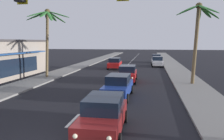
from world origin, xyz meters
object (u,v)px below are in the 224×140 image
at_px(palm_left_third, 47,24).
at_px(palm_right_second, 198,24).
at_px(sedan_parked_mid_kerb, 157,61).
at_px(sedan_oncoming_far, 115,63).
at_px(sedan_lead_at_stop_bar, 104,114).
at_px(sedan_third_in_queue, 118,86).
at_px(sedan_parked_nearest_kerb, 156,58).
at_px(sedan_fifth_in_queue, 127,73).
at_px(traffic_signal_mast, 129,6).

bearing_deg(palm_left_third, palm_right_second, -4.84).
relative_size(sedan_parked_mid_kerb, palm_right_second, 0.58).
xyz_separation_m(sedan_oncoming_far, palm_left_third, (-6.04, -9.86, 5.20)).
bearing_deg(palm_left_third, sedan_lead_at_stop_bar, -55.49).
relative_size(sedan_third_in_queue, sedan_parked_nearest_kerb, 1.00).
xyz_separation_m(sedan_parked_nearest_kerb, sedan_parked_mid_kerb, (-0.05, -6.73, 0.00)).
height_order(sedan_fifth_in_queue, palm_right_second, palm_right_second).
bearing_deg(sedan_third_in_queue, palm_right_second, 41.44).
bearing_deg(sedan_parked_mid_kerb, sedan_parked_nearest_kerb, 89.58).
relative_size(sedan_lead_at_stop_bar, sedan_third_in_queue, 1.00).
relative_size(traffic_signal_mast, palm_right_second, 1.49).
bearing_deg(sedan_lead_at_stop_bar, palm_right_second, 62.89).
bearing_deg(traffic_signal_mast, sedan_fifth_in_queue, 96.14).
bearing_deg(sedan_parked_nearest_kerb, sedan_third_in_queue, -97.16).
bearing_deg(sedan_oncoming_far, sedan_parked_nearest_kerb, 59.39).
relative_size(sedan_third_in_queue, sedan_parked_mid_kerb, 1.00).
bearing_deg(sedan_fifth_in_queue, palm_left_third, 175.83).
distance_m(sedan_fifth_in_queue, sedan_oncoming_far, 10.95).
bearing_deg(palm_right_second, sedan_oncoming_far, 130.75).
relative_size(sedan_parked_mid_kerb, palm_left_third, 0.58).
height_order(sedan_lead_at_stop_bar, sedan_oncoming_far, same).
height_order(traffic_signal_mast, palm_left_third, palm_left_third).
bearing_deg(sedan_oncoming_far, traffic_signal_mast, -79.63).
distance_m(traffic_signal_mast, sedan_oncoming_far, 26.20).
xyz_separation_m(palm_left_third, palm_right_second, (15.68, -1.33, -0.27)).
height_order(sedan_lead_at_stop_bar, sedan_third_in_queue, same).
distance_m(traffic_signal_mast, palm_left_third, 18.87).
bearing_deg(palm_left_third, traffic_signal_mast, -55.47).
bearing_deg(palm_right_second, sedan_third_in_queue, -138.56).
distance_m(sedan_third_in_queue, sedan_parked_nearest_kerb, 28.34).
bearing_deg(sedan_fifth_in_queue, sedan_oncoming_far, 106.16).
relative_size(traffic_signal_mast, sedan_parked_mid_kerb, 2.55).
relative_size(traffic_signal_mast, sedan_third_in_queue, 2.55).
height_order(sedan_parked_nearest_kerb, sedan_parked_mid_kerb, same).
height_order(sedan_fifth_in_queue, palm_left_third, palm_left_third).
distance_m(palm_left_third, palm_right_second, 15.73).
distance_m(sedan_oncoming_far, sedan_parked_mid_kerb, 7.86).
distance_m(sedan_lead_at_stop_bar, sedan_oncoming_far, 23.73).
relative_size(palm_left_third, palm_right_second, 1.00).
height_order(sedan_oncoming_far, sedan_parked_mid_kerb, same).
bearing_deg(sedan_parked_mid_kerb, sedan_third_in_queue, -99.26).
height_order(traffic_signal_mast, palm_right_second, palm_right_second).
bearing_deg(sedan_fifth_in_queue, palm_right_second, -5.76).
bearing_deg(sedan_parked_nearest_kerb, sedan_lead_at_stop_bar, -95.35).
bearing_deg(sedan_parked_mid_kerb, palm_left_third, -131.44).
relative_size(sedan_parked_nearest_kerb, palm_right_second, 0.58).
height_order(traffic_signal_mast, sedan_parked_nearest_kerb, traffic_signal_mast).
xyz_separation_m(sedan_parked_nearest_kerb, palm_right_second, (3.06, -22.29, 4.93)).
bearing_deg(sedan_fifth_in_queue, sedan_lead_at_stop_bar, -88.74).
height_order(sedan_lead_at_stop_bar, palm_left_third, palm_left_third).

